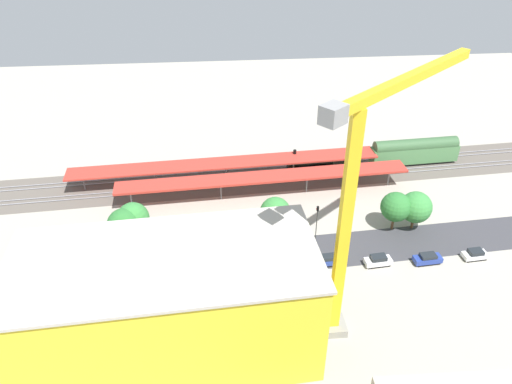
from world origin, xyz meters
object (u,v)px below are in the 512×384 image
object	(u,v)px
parked_car_6	(181,271)
traffic_light	(317,217)
platform_canopy_far	(226,163)
parked_car_2	(378,261)
parked_car_4	(278,267)
street_tree_2	(416,207)
locomotive	(319,161)
parked_car_7	(128,276)
construction_building	(170,306)
parked_car_1	(427,259)
street_tree_4	(396,207)
parked_car_5	(233,271)
box_truck_0	(117,266)
box_truck_1	(243,265)
tower_crane	(362,194)
street_tree_1	(133,218)
street_tree_0	(124,225)
passenger_coach	(415,151)
street_tree_3	(275,212)
parked_car_3	(328,260)
parked_car_0	(475,255)
platform_canopy_near	(265,177)

from	to	relation	value
parked_car_6	traffic_light	xyz separation A→B (m)	(-23.35, -7.61, 3.69)
platform_canopy_far	parked_car_2	distance (m)	38.35
parked_car_4	street_tree_2	bearing A→B (deg)	-160.43
platform_canopy_far	locomotive	distance (m)	20.76
parked_car_7	construction_building	xyz separation A→B (m)	(-7.92, 13.82, 6.80)
construction_building	platform_canopy_far	bearing A→B (deg)	-104.85
parked_car_1	street_tree_2	distance (m)	10.36
parked_car_1	construction_building	world-z (taller)	construction_building
locomotive	parked_car_4	bearing A→B (deg)	67.90
street_tree_4	parked_car_5	bearing A→B (deg)	17.83
box_truck_0	box_truck_1	world-z (taller)	box_truck_1
tower_crane	box_truck_1	size ratio (longest dim) A/B	3.93
parked_car_4	street_tree_1	world-z (taller)	street_tree_1
parked_car_4	traffic_light	bearing A→B (deg)	-134.39
box_truck_0	street_tree_1	world-z (taller)	street_tree_1
parked_car_2	street_tree_0	xyz separation A→B (m)	(41.38, -7.90, 4.21)
passenger_coach	street_tree_3	size ratio (longest dim) A/B	2.46
parked_car_4	construction_building	size ratio (longest dim) A/B	0.12
parked_car_3	parked_car_5	world-z (taller)	parked_car_3
platform_canopy_far	parked_car_0	world-z (taller)	platform_canopy_far
parked_car_1	parked_car_2	bearing A→B (deg)	-1.61
locomotive	platform_canopy_near	bearing A→B (deg)	37.63
parked_car_0	parked_car_7	bearing A→B (deg)	-0.04
parked_car_3	locomotive	bearing A→B (deg)	-98.82
platform_canopy_far	tower_crane	bearing A→B (deg)	110.74
passenger_coach	parked_car_4	world-z (taller)	passenger_coach
parked_car_0	street_tree_4	world-z (taller)	street_tree_4
parked_car_5	parked_car_2	bearing A→B (deg)	-179.83
parked_car_3	street_tree_2	size ratio (longest dim) A/B	0.64
parked_car_3	platform_canopy_near	bearing A→B (deg)	-69.42
parked_car_4	traffic_light	world-z (taller)	traffic_light
passenger_coach	parked_car_1	size ratio (longest dim) A/B	4.16
platform_canopy_near	parked_car_7	world-z (taller)	platform_canopy_near
box_truck_0	street_tree_0	size ratio (longest dim) A/B	1.17
parked_car_7	construction_building	bearing A→B (deg)	119.81
parked_car_3	parked_car_6	xyz separation A→B (m)	(23.95, 0.42, -0.08)
parked_car_1	box_truck_1	world-z (taller)	box_truck_1
parked_car_4	parked_car_6	size ratio (longest dim) A/B	0.94
box_truck_1	street_tree_3	world-z (taller)	street_tree_3
parked_car_2	construction_building	size ratio (longest dim) A/B	0.12
box_truck_1	street_tree_0	world-z (taller)	street_tree_0
construction_building	parked_car_6	bearing A→B (deg)	-94.71
platform_canopy_near	street_tree_0	size ratio (longest dim) A/B	7.31
locomotive	box_truck_1	xyz separation A→B (m)	(18.97, 32.86, 0.05)
parked_car_2	box_truck_1	size ratio (longest dim) A/B	0.52
parked_car_4	street_tree_4	size ratio (longest dim) A/B	0.60
platform_canopy_near	parked_car_2	distance (m)	28.15
parked_car_2	traffic_light	world-z (taller)	traffic_light
parked_car_7	street_tree_3	distance (m)	26.27
parked_car_5	parked_car_7	distance (m)	16.45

